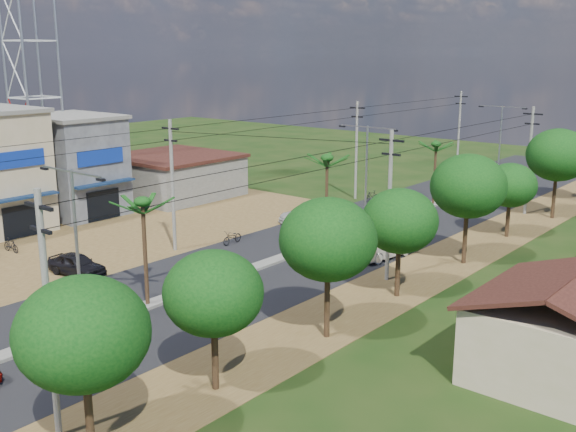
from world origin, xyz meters
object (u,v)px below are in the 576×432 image
(car_silver_mid, at_px, (384,247))
(car_white_far, at_px, (306,214))
(car_parked_dark, at_px, (77,265))
(moto_rider_east, at_px, (99,352))

(car_silver_mid, bearing_deg, car_white_far, -15.42)
(car_silver_mid, height_order, car_parked_dark, car_silver_mid)
(car_silver_mid, height_order, moto_rider_east, car_silver_mid)
(car_parked_dark, bearing_deg, car_silver_mid, -47.38)
(car_parked_dark, bearing_deg, car_white_far, -15.04)
(car_silver_mid, relative_size, car_white_far, 1.03)
(car_silver_mid, distance_m, car_parked_dark, 19.58)
(car_white_far, relative_size, car_parked_dark, 1.16)
(car_parked_dark, relative_size, moto_rider_east, 2.60)
(car_white_far, distance_m, moto_rider_east, 26.89)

